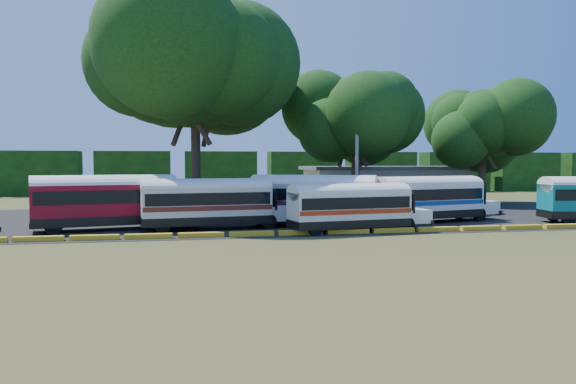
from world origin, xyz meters
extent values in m
plane|color=#384416|center=(0.00, 0.00, 0.00)|extent=(160.00, 160.00, 0.00)
cube|color=black|center=(1.00, 12.00, 0.01)|extent=(64.00, 24.00, 0.02)
cube|color=gold|center=(-13.50, 1.00, 0.15)|extent=(2.70, 0.45, 0.30)
cube|color=gold|center=(-10.50, 1.00, 0.15)|extent=(2.70, 0.45, 0.30)
cube|color=gold|center=(-7.50, 1.00, 0.15)|extent=(2.70, 0.45, 0.30)
cube|color=gold|center=(-4.50, 1.00, 0.15)|extent=(2.70, 0.45, 0.30)
cube|color=gold|center=(-1.50, 1.00, 0.15)|extent=(2.70, 0.45, 0.30)
cube|color=gold|center=(1.50, 1.00, 0.15)|extent=(2.70, 0.45, 0.30)
cube|color=gold|center=(4.50, 1.00, 0.15)|extent=(2.70, 0.45, 0.30)
cube|color=gold|center=(7.50, 1.00, 0.15)|extent=(2.70, 0.45, 0.30)
cube|color=gold|center=(10.50, 1.00, 0.15)|extent=(2.70, 0.45, 0.30)
cube|color=gold|center=(13.50, 1.00, 0.15)|extent=(2.70, 0.45, 0.30)
cube|color=gold|center=(16.50, 1.00, 0.15)|extent=(2.70, 0.45, 0.30)
cube|color=gold|center=(19.50, 1.00, 0.15)|extent=(2.70, 0.45, 0.30)
cube|color=beige|center=(18.00, 30.00, 1.80)|extent=(18.00, 8.00, 3.60)
cube|color=#53555A|center=(18.00, 30.00, 3.80)|extent=(19.00, 9.00, 0.40)
cube|color=black|center=(-24.00, 48.00, 3.00)|extent=(10.00, 4.00, 6.00)
cube|color=black|center=(-12.00, 48.00, 3.00)|extent=(10.00, 4.00, 6.00)
cube|color=black|center=(0.00, 48.00, 3.00)|extent=(10.00, 4.00, 6.00)
cube|color=black|center=(12.00, 48.00, 3.00)|extent=(10.00, 4.00, 6.00)
cube|color=black|center=(24.00, 48.00, 3.00)|extent=(10.00, 4.00, 6.00)
cube|color=black|center=(36.00, 48.00, 3.00)|extent=(10.00, 4.00, 6.00)
cube|color=black|center=(48.00, 48.00, 3.00)|extent=(10.00, 4.00, 6.00)
cylinder|color=black|center=(-6.10, 5.67, 0.55)|extent=(1.13, 0.54, 1.09)
cylinder|color=black|center=(-6.62, 7.95, 0.55)|extent=(1.13, 0.54, 1.09)
cylinder|color=black|center=(-13.34, 4.02, 0.55)|extent=(1.13, 0.54, 1.09)
cylinder|color=black|center=(-13.86, 6.30, 0.55)|extent=(1.13, 0.54, 1.09)
cube|color=black|center=(-10.51, 5.87, 0.71)|extent=(9.34, 4.65, 0.60)
cube|color=maroon|center=(-10.51, 5.87, 2.00)|extent=(9.34, 4.65, 2.00)
cube|color=black|center=(-10.51, 5.87, 2.24)|extent=(9.01, 4.64, 0.84)
ellipsoid|color=silver|center=(-10.51, 5.87, 3.00)|extent=(9.34, 4.65, 1.23)
cube|color=maroon|center=(-5.18, 7.08, 1.04)|extent=(2.45, 2.78, 1.04)
cube|color=black|center=(-5.86, 6.93, 2.10)|extent=(0.72, 2.49, 1.50)
cube|color=black|center=(-4.28, 7.29, 0.60)|extent=(0.79, 2.65, 0.33)
cube|color=black|center=(-14.82, 4.88, 0.60)|extent=(0.79, 2.65, 0.33)
cylinder|color=black|center=(0.08, 4.37, 0.51)|extent=(1.05, 0.41, 1.02)
cylinder|color=black|center=(-0.19, 6.54, 0.51)|extent=(1.05, 0.41, 1.02)
cylinder|color=black|center=(-6.80, 3.50, 0.51)|extent=(1.05, 0.41, 1.02)
cylinder|color=black|center=(-7.08, 5.67, 0.51)|extent=(1.05, 0.41, 1.02)
cube|color=black|center=(-4.00, 4.96, 0.66)|extent=(8.62, 3.58, 0.56)
cube|color=silver|center=(-4.00, 4.96, 1.87)|extent=(8.62, 3.58, 1.87)
cube|color=black|center=(-4.00, 4.96, 2.10)|extent=(8.30, 3.60, 0.78)
cube|color=maroon|center=(-4.00, 4.96, 1.50)|extent=(8.55, 3.61, 0.31)
ellipsoid|color=silver|center=(-4.00, 4.96, 2.81)|extent=(8.62, 3.58, 1.15)
cube|color=silver|center=(1.06, 5.59, 0.97)|extent=(2.10, 2.46, 0.97)
cube|color=black|center=(0.42, 5.51, 1.97)|extent=(0.44, 2.35, 1.40)
cube|color=black|center=(1.92, 5.70, 0.56)|extent=(0.49, 2.50, 0.31)
cube|color=black|center=(-8.10, 4.44, 0.56)|extent=(0.49, 2.50, 0.31)
cylinder|color=black|center=(6.95, 3.59, 0.54)|extent=(1.10, 0.72, 1.07)
cylinder|color=black|center=(7.91, 5.67, 0.54)|extent=(1.10, 0.72, 1.07)
cylinder|color=black|center=(0.33, 6.66, 0.54)|extent=(1.10, 0.72, 1.07)
cylinder|color=black|center=(1.29, 8.74, 0.54)|extent=(1.10, 0.72, 1.07)
cube|color=black|center=(3.63, 6.39, 0.70)|extent=(9.11, 6.14, 0.59)
cube|color=beige|center=(3.63, 6.39, 1.97)|extent=(9.11, 6.14, 1.96)
cube|color=black|center=(3.63, 6.39, 2.21)|extent=(8.82, 6.05, 0.82)
cube|color=#4F1429|center=(3.63, 6.39, 1.58)|extent=(9.05, 6.14, 0.32)
ellipsoid|color=silver|center=(3.63, 6.39, 2.95)|extent=(9.11, 6.14, 1.21)
cube|color=beige|center=(8.50, 4.13, 1.02)|extent=(2.75, 2.96, 1.02)
cube|color=black|center=(7.89, 4.42, 2.07)|extent=(1.19, 2.31, 1.47)
cube|color=black|center=(9.33, 3.75, 0.59)|extent=(1.28, 2.47, 0.32)
cube|color=black|center=(-0.31, 8.22, 0.59)|extent=(1.28, 2.47, 0.32)
cylinder|color=black|center=(8.63, 1.45, 0.47)|extent=(0.96, 0.40, 0.94)
cylinder|color=black|center=(8.33, 3.43, 0.47)|extent=(0.96, 0.40, 0.94)
cylinder|color=black|center=(2.34, 0.49, 0.47)|extent=(0.96, 0.40, 0.94)
cylinder|color=black|center=(2.04, 2.47, 0.47)|extent=(0.96, 0.40, 0.94)
cube|color=black|center=(4.87, 1.89, 0.61)|extent=(7.94, 3.47, 0.51)
cube|color=white|center=(4.87, 1.89, 1.72)|extent=(7.94, 3.47, 1.71)
cube|color=black|center=(4.87, 1.89, 1.92)|extent=(7.65, 3.48, 0.72)
cube|color=#AD2E11|center=(4.87, 1.89, 1.38)|extent=(7.87, 3.50, 0.28)
ellipsoid|color=silver|center=(4.87, 1.89, 2.57)|extent=(7.94, 3.47, 1.05)
cube|color=white|center=(9.50, 2.60, 0.89)|extent=(1.98, 2.29, 0.89)
cube|color=black|center=(8.91, 2.51, 1.80)|extent=(0.46, 2.15, 1.28)
cube|color=black|center=(10.28, 2.72, 0.51)|extent=(0.51, 2.29, 0.28)
cube|color=black|center=(1.12, 1.32, 0.51)|extent=(0.51, 2.29, 0.28)
cylinder|color=black|center=(16.42, 6.25, 0.52)|extent=(1.07, 0.54, 1.03)
cylinder|color=black|center=(15.87, 8.39, 0.52)|extent=(1.07, 0.54, 1.03)
cylinder|color=black|center=(9.62, 4.49, 0.52)|extent=(1.07, 0.54, 1.03)
cylinder|color=black|center=(9.07, 6.63, 0.52)|extent=(1.07, 0.54, 1.03)
cube|color=black|center=(12.25, 6.31, 0.67)|extent=(8.85, 4.62, 0.57)
cube|color=white|center=(12.25, 6.31, 1.90)|extent=(8.85, 4.62, 1.89)
cube|color=black|center=(12.25, 6.31, 2.12)|extent=(8.53, 4.60, 0.79)
cube|color=navy|center=(12.25, 6.31, 1.52)|extent=(8.77, 4.64, 0.31)
ellipsoid|color=silver|center=(12.25, 6.31, 2.84)|extent=(8.85, 4.62, 1.16)
cube|color=white|center=(17.25, 7.61, 0.98)|extent=(2.37, 2.67, 0.98)
cube|color=black|center=(16.62, 7.44, 1.99)|extent=(0.75, 2.34, 1.42)
cube|color=black|center=(18.09, 7.83, 0.57)|extent=(0.81, 2.50, 0.31)
cube|color=black|center=(8.20, 5.26, 0.57)|extent=(0.81, 2.50, 0.31)
cylinder|color=black|center=(21.54, 3.07, 0.51)|extent=(1.06, 0.47, 1.03)
cylinder|color=black|center=(21.93, 5.24, 0.51)|extent=(1.06, 0.47, 1.03)
cube|color=black|center=(20.57, 4.37, 0.57)|extent=(0.63, 2.52, 0.31)
cylinder|color=#34221A|center=(-4.33, 16.65, 4.49)|extent=(0.80, 0.80, 8.99)
cylinder|color=#34221A|center=(-3.11, 17.10, 8.35)|extent=(1.50, 3.15, 5.09)
cylinder|color=#34221A|center=(-5.33, 17.49, 8.35)|extent=(2.39, 2.73, 5.09)
cylinder|color=#34221A|center=(-4.56, 15.37, 8.35)|extent=(3.22, 0.99, 5.09)
ellipsoid|color=black|center=(-4.33, 16.65, 13.02)|extent=(15.43, 15.43, 11.31)
cylinder|color=#34221A|center=(11.41, 21.03, 3.12)|extent=(0.80, 0.80, 6.25)
cylinder|color=#34221A|center=(12.63, 21.48, 5.80)|extent=(1.21, 2.34, 3.60)
cylinder|color=#34221A|center=(10.41, 21.87, 5.80)|extent=(1.84, 2.07, 3.60)
cylinder|color=#34221A|center=(11.18, 19.75, 5.80)|extent=(2.37, 0.84, 3.60)
ellipsoid|color=black|center=(11.41, 21.03, 9.20)|extent=(10.29, 10.29, 7.55)
cylinder|color=#34221A|center=(25.73, 22.13, 2.84)|extent=(0.80, 0.80, 5.68)
cylinder|color=#34221A|center=(26.95, 22.57, 5.27)|extent=(1.15, 2.18, 3.29)
cylinder|color=#34221A|center=(24.73, 22.96, 5.27)|extent=(1.72, 1.93, 3.29)
cylinder|color=#34221A|center=(25.50, 20.85, 5.27)|extent=(2.20, 0.81, 3.29)
ellipsoid|color=black|center=(25.73, 22.13, 8.41)|extent=(10.08, 10.08, 7.39)
cylinder|color=gray|center=(9.43, 14.53, 4.12)|extent=(0.30, 0.30, 8.25)
cube|color=gray|center=(9.43, 14.53, 7.84)|extent=(1.60, 0.12, 0.12)
camera|label=1|loc=(-5.68, -32.26, 4.42)|focal=35.00mm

